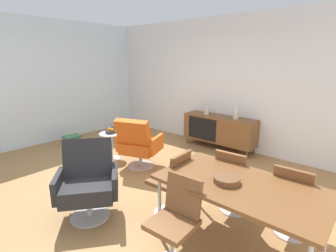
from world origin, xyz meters
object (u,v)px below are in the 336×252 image
Objects in this scene: dining_chair_front_left at (176,219)px; magazine_stack at (72,140)px; wooden_bowl_on_table at (227,180)px; sideboard at (219,129)px; vase_sculptural_dark at (207,110)px; dining_chair_back_left at (233,179)px; armchair_black_shell at (88,180)px; dining_chair_back_right at (293,198)px; lounge_chair_red at (138,143)px; vase_cobalt at (236,115)px; dining_table at (240,187)px; fruit_bowl at (111,131)px; dining_chair_near_window at (172,181)px; side_table_round at (111,143)px.

magazine_stack is at bearing 164.11° from dining_chair_front_left.
magazine_stack is at bearing 171.13° from wooden_bowl_on_table.
vase_sculptural_dark is (-0.34, 0.00, 0.37)m from sideboard.
dining_chair_back_left reaches higher than sideboard.
sideboard is 1.87× the size of dining_chair_back_left.
vase_sculptural_dark is at bearing 96.84° from armchair_black_shell.
lounge_chair_red is at bearing 176.48° from dining_chair_back_right.
dining_table is at bearing -62.17° from vase_cobalt.
wooden_bowl_on_table is 1.70m from armchair_black_shell.
lounge_chair_red is 4.73× the size of fruit_bowl.
vase_cobalt is at bearing 117.83° from dining_table.
vase_sculptural_dark is at bearing 114.59° from dining_chair_near_window.
armchair_black_shell reaches higher than dining_chair_near_window.
dining_table is (1.36, -2.58, -0.11)m from vase_cobalt.
dining_chair_front_left is at bearing -122.29° from dining_chair_back_right.
dining_chair_near_window is 0.90× the size of lounge_chair_red.
dining_chair_near_window is 1.00× the size of dining_chair_front_left.
vase_cobalt is 3.72m from magazine_stack.
vase_sculptural_dark reaches higher than side_table_round.
lounge_chair_red reaches higher than wooden_bowl_on_table.
vase_cobalt reaches higher than magazine_stack.
vase_cobalt is 2.64m from dining_chair_near_window.
wooden_bowl_on_table is 0.84m from dining_chair_back_right.
vase_sculptural_dark is 0.54× the size of side_table_round.
vase_cobalt is 1.03× the size of vase_sculptural_dark.
dining_chair_near_window is at bearing -65.41° from vase_sculptural_dark.
dining_chair_back_left is 1.12m from dining_chair_front_left.
lounge_chair_red reaches higher than side_table_round.
vase_sculptural_dark is 0.33× the size of dining_chair_front_left.
armchair_black_shell is 1.89m from side_table_round.
vase_cobalt is 2.92m from dining_table.
dining_chair_near_window and dining_chair_front_left have the same top height.
dining_chair_front_left is at bearing -24.79° from fruit_bowl.
dining_chair_near_window is 2.23m from fruit_bowl.
vase_sculptural_dark is 2.19m from side_table_round.
wooden_bowl_on_table is (1.62, -2.65, 0.33)m from sideboard.
dining_chair_near_window reaches higher than sideboard.
fruit_bowl is at bearing -123.82° from sideboard.
fruit_bowl is (-1.65, -1.91, -0.25)m from vase_cobalt.
magazine_stack is (-4.08, 0.04, -0.37)m from dining_chair_back_left.
armchair_black_shell is (0.39, -3.24, -0.34)m from vase_sculptural_dark.
wooden_bowl_on_table is 4.42m from magazine_stack.
fruit_bowl is (-2.67, 0.11, 0.09)m from dining_chair_back_left.
lounge_chair_red reaches higher than dining_chair_back_right.
dining_chair_front_left is at bearing -90.42° from dining_chair_back_left.
wooden_bowl_on_table is 0.83m from dining_chair_near_window.
wooden_bowl_on_table is at bearing -14.35° from fruit_bowl.
sideboard is 1.87× the size of dining_chair_near_window.
vase_cobalt is 0.31× the size of armchair_black_shell.
wooden_bowl_on_table is 0.30× the size of dining_chair_back_left.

